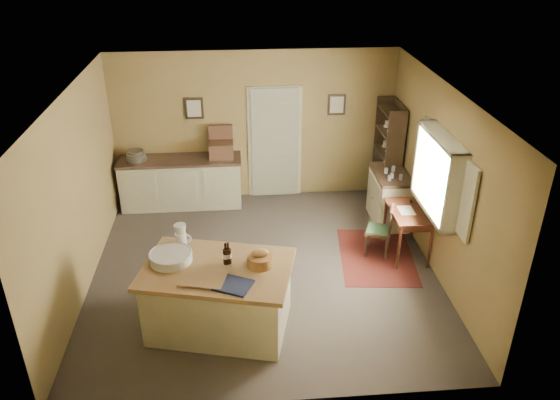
# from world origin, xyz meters

# --- Properties ---
(ground) EXTENTS (5.00, 5.00, 0.00)m
(ground) POSITION_xyz_m (0.00, 0.00, 0.00)
(ground) COLOR #4E433B
(ground) RESTS_ON ground
(wall_back) EXTENTS (5.00, 0.10, 2.70)m
(wall_back) POSITION_xyz_m (0.00, 2.50, 1.35)
(wall_back) COLOR olive
(wall_back) RESTS_ON ground
(wall_front) EXTENTS (5.00, 0.10, 2.70)m
(wall_front) POSITION_xyz_m (0.00, -2.50, 1.35)
(wall_front) COLOR olive
(wall_front) RESTS_ON ground
(wall_left) EXTENTS (0.10, 5.00, 2.70)m
(wall_left) POSITION_xyz_m (-2.50, 0.00, 1.35)
(wall_left) COLOR olive
(wall_left) RESTS_ON ground
(wall_right) EXTENTS (0.10, 5.00, 2.70)m
(wall_right) POSITION_xyz_m (2.50, 0.00, 1.35)
(wall_right) COLOR olive
(wall_right) RESTS_ON ground
(ceiling) EXTENTS (5.00, 5.00, 0.00)m
(ceiling) POSITION_xyz_m (0.00, 0.00, 2.70)
(ceiling) COLOR silver
(ceiling) RESTS_ON wall_back
(door) EXTENTS (0.97, 0.06, 2.11)m
(door) POSITION_xyz_m (0.35, 2.47, 1.05)
(door) COLOR #A6A58B
(door) RESTS_ON ground
(framed_prints) EXTENTS (2.82, 0.02, 0.38)m
(framed_prints) POSITION_xyz_m (0.20, 2.48, 1.72)
(framed_prints) COLOR black
(framed_prints) RESTS_ON ground
(window) EXTENTS (0.25, 1.99, 1.12)m
(window) POSITION_xyz_m (2.42, -0.20, 1.55)
(window) COLOR beige
(window) RESTS_ON ground
(work_island) EXTENTS (2.01, 1.55, 1.20)m
(work_island) POSITION_xyz_m (-0.64, -1.21, 0.48)
(work_island) COLOR beige
(work_island) RESTS_ON ground
(sideboard) EXTENTS (2.15, 0.61, 1.18)m
(sideboard) POSITION_xyz_m (-1.34, 2.20, 0.48)
(sideboard) COLOR beige
(sideboard) RESTS_ON ground
(rug) EXTENTS (1.26, 1.71, 0.01)m
(rug) POSITION_xyz_m (1.75, 0.20, 0.00)
(rug) COLOR #551211
(rug) RESTS_ON ground
(writing_desk) EXTENTS (0.55, 0.90, 0.82)m
(writing_desk) POSITION_xyz_m (2.20, 0.25, 0.67)
(writing_desk) COLOR #36180E
(writing_desk) RESTS_ON ground
(desk_chair) EXTENTS (0.48, 0.48, 0.81)m
(desk_chair) POSITION_xyz_m (1.77, 0.30, 0.40)
(desk_chair) COLOR black
(desk_chair) RESTS_ON ground
(right_cabinet) EXTENTS (0.55, 0.99, 0.99)m
(right_cabinet) POSITION_xyz_m (2.20, 1.30, 0.46)
(right_cabinet) COLOR beige
(right_cabinet) RESTS_ON ground
(shelving_unit) EXTENTS (0.32, 0.85, 1.89)m
(shelving_unit) POSITION_xyz_m (2.35, 1.97, 0.94)
(shelving_unit) COLOR black
(shelving_unit) RESTS_ON ground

